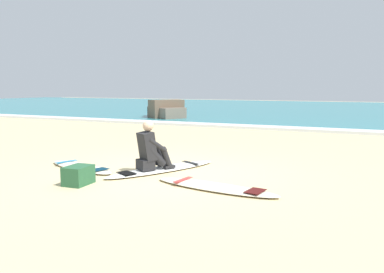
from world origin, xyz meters
TOP-DOWN VIEW (x-y plane):
  - ground_plane at (0.00, 0.00)m, footprint 80.00×80.00m
  - sea at (0.00, 22.33)m, footprint 80.00×28.00m
  - breaking_foam at (0.00, 8.63)m, footprint 80.00×0.90m
  - surfboard_main at (-0.16, 0.19)m, footprint 1.55×2.55m
  - surfer_seated at (-0.26, -0.07)m, footprint 0.64×0.77m
  - surfboard_spare_near at (-1.76, -0.34)m, footprint 2.04×1.09m
  - surfboard_spare_far at (1.31, -0.67)m, footprint 2.29×0.83m
  - rock_outcrop_distant at (-6.12, 10.99)m, footprint 2.66×2.45m
  - beach_bag at (-0.90, -1.39)m, footprint 0.40×0.51m

SIDE VIEW (x-z plane):
  - ground_plane at x=0.00m, z-range 0.00..0.00m
  - surfboard_main at x=-0.16m, z-range 0.00..0.07m
  - surfboard_spare_far at x=1.31m, z-range 0.00..0.07m
  - surfboard_spare_near at x=-1.76m, z-range 0.00..0.07m
  - sea at x=0.00m, z-range 0.00..0.10m
  - breaking_foam at x=0.00m, z-range 0.00..0.11m
  - beach_bag at x=-0.90m, z-range 0.00..0.32m
  - rock_outcrop_distant at x=-6.12m, z-range -0.10..0.89m
  - surfer_seated at x=-0.26m, z-range -0.04..0.91m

